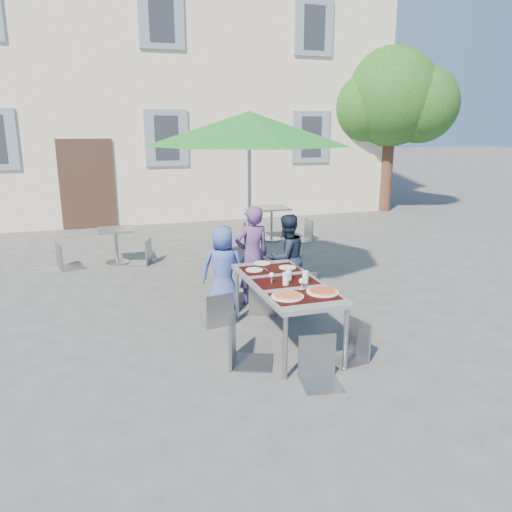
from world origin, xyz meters
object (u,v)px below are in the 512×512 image
object	(u,v)px
chair_1	(263,278)
cafe_table_1	(272,218)
bg_chair_l_1	(250,217)
child_1	(252,255)
bg_chair_r_1	(305,217)
child_0	(223,269)
chair_4	(353,317)
child_2	(286,258)
patio_umbrella	(249,129)
bg_chair_r_0	(143,236)
cafe_table_0	(116,241)
chair_0	(217,289)
bg_chair_l_0	(63,239)
pizza_near_right	(323,291)
pizza_near_left	(287,296)
chair_3	(242,312)
chair_5	(320,334)
chair_2	(299,266)
dining_table	(286,286)

from	to	relation	value
chair_1	cafe_table_1	size ratio (longest dim) A/B	1.16
cafe_table_1	bg_chair_l_1	xyz separation A→B (m)	(-0.62, -0.38, 0.11)
child_1	bg_chair_r_1	bearing A→B (deg)	-130.11
child_0	chair_4	world-z (taller)	child_0
child_2	bg_chair_l_1	distance (m)	3.41
patio_umbrella	bg_chair_r_1	size ratio (longest dim) A/B	3.40
bg_chair_r_0	bg_chair_l_1	size ratio (longest dim) A/B	0.86
child_2	cafe_table_0	bearing A→B (deg)	-68.10
chair_0	bg_chair_l_0	distance (m)	3.94
pizza_near_right	chair_0	distance (m)	1.55
chair_0	chair_4	bearing A→B (deg)	-50.25
pizza_near_left	pizza_near_right	distance (m)	0.42
chair_3	bg_chair_l_0	distance (m)	4.95
bg_chair_l_1	chair_5	bearing A→B (deg)	-100.77
chair_5	child_1	bearing A→B (deg)	88.56
chair_2	bg_chair_r_0	bearing A→B (deg)	120.68
chair_2	pizza_near_left	bearing A→B (deg)	-117.26
chair_0	bg_chair_r_1	bearing A→B (deg)	53.76
child_1	chair_2	xyz separation A→B (m)	(0.55, -0.41, -0.10)
chair_3	bg_chair_l_1	xyz separation A→B (m)	(1.73, 5.16, 0.03)
chair_2	chair_1	bearing A→B (deg)	-174.78
bg_chair_l_1	cafe_table_0	bearing A→B (deg)	-168.98
child_0	bg_chair_l_1	world-z (taller)	child_0
patio_umbrella	bg_chair_r_1	world-z (taller)	patio_umbrella
chair_1	chair_5	bearing A→B (deg)	-92.09
child_0	bg_chair_r_1	world-z (taller)	child_0
chair_2	cafe_table_1	size ratio (longest dim) A/B	1.38
child_0	chair_3	size ratio (longest dim) A/B	1.21
pizza_near_left	child_2	xyz separation A→B (m)	(0.76, 1.92, -0.13)
chair_2	bg_chair_r_1	distance (m)	4.28
child_0	chair_3	distance (m)	1.61
chair_0	chair_2	xyz separation A→B (m)	(1.24, 0.25, 0.13)
dining_table	chair_0	bearing A→B (deg)	130.88
pizza_near_right	chair_4	distance (m)	0.44
child_0	patio_umbrella	size ratio (longest dim) A/B	0.39
pizza_near_left	bg_chair_l_0	size ratio (longest dim) A/B	0.37
chair_1	patio_umbrella	distance (m)	2.31
child_2	bg_chair_r_1	size ratio (longest dim) A/B	1.38
child_0	patio_umbrella	bearing A→B (deg)	-106.06
chair_1	patio_umbrella	xyz separation A→B (m)	(0.19, 1.22, 1.95)
pizza_near_left	bg_chair_r_0	distance (m)	4.71
chair_4	child_2	bearing A→B (deg)	88.86
child_1	chair_4	distance (m)	2.13
child_2	chair_1	bearing A→B (deg)	24.74
pizza_near_right	chair_3	distance (m)	0.90
chair_3	cafe_table_1	distance (m)	6.01
child_0	bg_chair_l_0	size ratio (longest dim) A/B	1.28
pizza_near_left	bg_chair_r_0	size ratio (longest dim) A/B	0.38
chair_3	chair_4	world-z (taller)	chair_3
child_1	chair_3	xyz separation A→B (m)	(-0.69, -1.78, -0.12)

